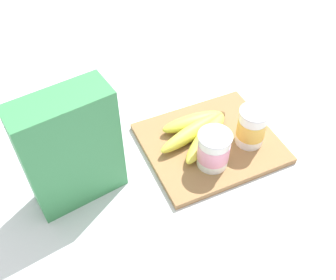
% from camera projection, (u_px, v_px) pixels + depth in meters
% --- Properties ---
extents(ground_plane, '(2.40, 2.40, 0.00)m').
position_uv_depth(ground_plane, '(210.00, 145.00, 0.89)').
color(ground_plane, silver).
extents(cutting_board, '(0.30, 0.25, 0.01)m').
position_uv_depth(cutting_board, '(210.00, 143.00, 0.88)').
color(cutting_board, olive).
rests_on(cutting_board, ground_plane).
extents(cereal_box, '(0.19, 0.10, 0.25)m').
position_uv_depth(cereal_box, '(72.00, 152.00, 0.71)').
color(cereal_box, '#38844C').
rests_on(cereal_box, ground_plane).
extents(yogurt_cup_front, '(0.07, 0.07, 0.09)m').
position_uv_depth(yogurt_cup_front, '(252.00, 127.00, 0.84)').
color(yogurt_cup_front, white).
rests_on(yogurt_cup_front, cutting_board).
extents(yogurt_cup_back, '(0.07, 0.07, 0.09)m').
position_uv_depth(yogurt_cup_back, '(214.00, 150.00, 0.80)').
color(yogurt_cup_back, white).
rests_on(yogurt_cup_back, cutting_board).
extents(banana_bunch, '(0.20, 0.14, 0.04)m').
position_uv_depth(banana_bunch, '(197.00, 130.00, 0.88)').
color(banana_bunch, '#DCD644').
rests_on(banana_bunch, cutting_board).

